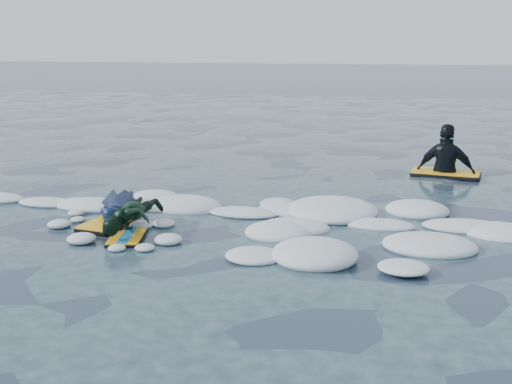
# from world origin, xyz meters

# --- Properties ---
(ground) EXTENTS (120.00, 120.00, 0.00)m
(ground) POSITION_xyz_m (0.00, 0.00, 0.00)
(ground) COLOR #162436
(ground) RESTS_ON ground
(foam_band) EXTENTS (12.00, 3.10, 0.30)m
(foam_band) POSITION_xyz_m (0.00, 1.03, 0.00)
(foam_band) COLOR silver
(foam_band) RESTS_ON ground
(prone_woman_unit) EXTENTS (0.93, 1.49, 0.36)m
(prone_woman_unit) POSITION_xyz_m (-0.50, 0.80, 0.18)
(prone_woman_unit) COLOR black
(prone_woman_unit) RESTS_ON ground
(prone_child_unit) EXTENTS (0.65, 1.18, 0.43)m
(prone_child_unit) POSITION_xyz_m (-0.03, 0.24, 0.22)
(prone_child_unit) COLOR black
(prone_child_unit) RESTS_ON ground
(waiting_rider_unit) EXTENTS (1.29, 0.84, 1.80)m
(waiting_rider_unit) POSITION_xyz_m (4.03, 4.91, 0.05)
(waiting_rider_unit) COLOR black
(waiting_rider_unit) RESTS_ON ground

